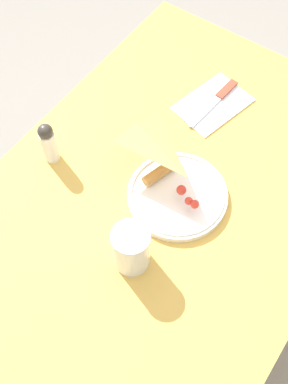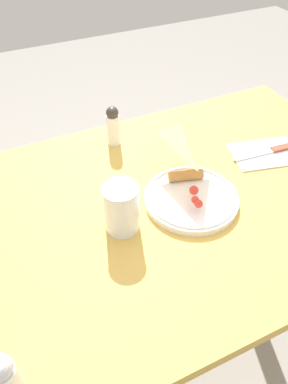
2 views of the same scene
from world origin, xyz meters
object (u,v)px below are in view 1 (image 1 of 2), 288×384
Objects in this scene: milk_glass at (131,249)px; butter_knife at (215,101)px; napkin_folded at (213,104)px; pepper_shaker at (48,142)px; dining_table at (162,224)px; plate_pizza at (178,195)px.

milk_glass reaches higher than butter_knife.
pepper_shaker is (0.34, -0.21, 0.05)m from napkin_folded.
milk_glass is at bearing 10.56° from dining_table.
butter_knife is (-0.44, -0.07, -0.04)m from milk_glass.
butter_knife is 1.66× the size of pepper_shaker.
pepper_shaker is at bearing -32.34° from napkin_folded.
butter_knife is at bearing -165.20° from plate_pizza.
plate_pizza is 1.16× the size of butter_knife.
plate_pizza is 1.93× the size of pepper_shaker.
butter_knife is (-0.27, -0.07, -0.01)m from plate_pizza.
pepper_shaker is (-0.10, -0.29, 0.01)m from milk_glass.
butter_knife is at bearing 174.73° from napkin_folded.
milk_glass reaches higher than dining_table.
milk_glass is at bearing 14.82° from butter_knife.
milk_glass is 0.57× the size of napkin_folded.
dining_table is at bearing -63.08° from plate_pizza.
milk_glass is (0.17, 0.00, 0.04)m from plate_pizza.
dining_table is 9.45× the size of milk_glass.
dining_table is 5.34× the size of napkin_folded.
napkin_folded is 0.40m from pepper_shaker.
plate_pizza is 1.09× the size of napkin_folded.
plate_pizza is at bearing 15.42° from napkin_folded.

